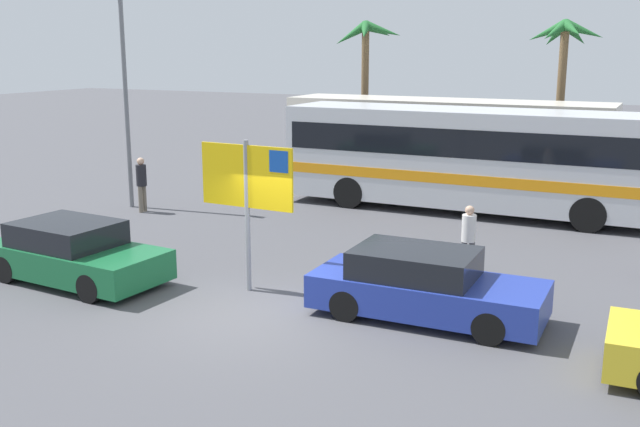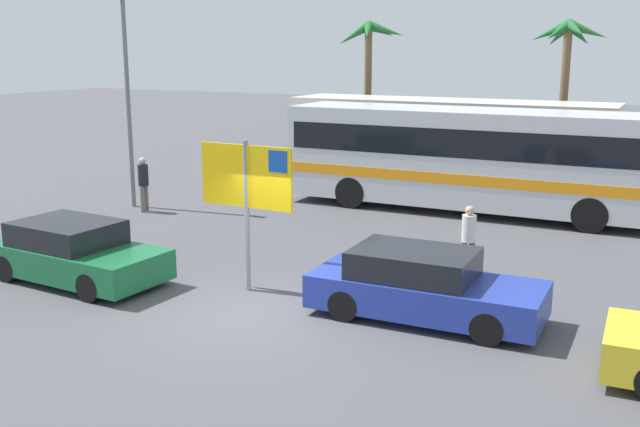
# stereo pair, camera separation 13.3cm
# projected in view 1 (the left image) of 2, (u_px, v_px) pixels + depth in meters

# --- Properties ---
(ground) EXTENTS (120.00, 120.00, 0.00)m
(ground) POSITION_uv_depth(u_px,v_px,m) (254.00, 316.00, 14.17)
(ground) COLOR #4C4C51
(bus_front_coach) EXTENTS (11.71, 2.68, 3.17)m
(bus_front_coach) POSITION_uv_depth(u_px,v_px,m) (473.00, 155.00, 22.84)
(bus_front_coach) COLOR silver
(bus_front_coach) RESTS_ON ground
(bus_rear_coach) EXTENTS (11.71, 2.68, 3.17)m
(bus_rear_coach) POSITION_uv_depth(u_px,v_px,m) (445.00, 138.00, 27.02)
(bus_rear_coach) COLOR silver
(bus_rear_coach) RESTS_ON ground
(ferry_sign) EXTENTS (2.20, 0.16, 3.20)m
(ferry_sign) POSITION_uv_depth(u_px,v_px,m) (249.00, 183.00, 15.18)
(ferry_sign) COLOR gray
(ferry_sign) RESTS_ON ground
(car_green) EXTENTS (4.26, 2.11, 1.32)m
(car_green) POSITION_uv_depth(u_px,v_px,m) (74.00, 253.00, 16.17)
(car_green) COLOR #196638
(car_green) RESTS_ON ground
(car_blue) EXTENTS (4.39, 1.81, 1.32)m
(car_blue) POSITION_uv_depth(u_px,v_px,m) (424.00, 286.00, 13.97)
(car_blue) COLOR #23389E
(car_blue) RESTS_ON ground
(pedestrian_crossing_lot) EXTENTS (0.32, 0.32, 1.60)m
(pedestrian_crossing_lot) POSITION_uv_depth(u_px,v_px,m) (469.00, 234.00, 16.59)
(pedestrian_crossing_lot) COLOR #4C4C51
(pedestrian_crossing_lot) RESTS_ON ground
(pedestrian_by_bus) EXTENTS (0.32, 0.32, 1.71)m
(pedestrian_by_bus) POSITION_uv_depth(u_px,v_px,m) (142.00, 180.00, 22.92)
(pedestrian_by_bus) COLOR #706656
(pedestrian_by_bus) RESTS_ON ground
(lamp_post_left_side) EXTENTS (0.56, 0.20, 6.89)m
(lamp_post_left_side) POSITION_uv_depth(u_px,v_px,m) (125.00, 89.00, 23.05)
(lamp_post_left_side) COLOR slate
(lamp_post_left_side) RESTS_ON ground
(palm_tree_seaside) EXTENTS (3.14, 3.16, 6.15)m
(palm_tree_seaside) POSITION_uv_depth(u_px,v_px,m) (366.00, 48.00, 31.78)
(palm_tree_seaside) COLOR brown
(palm_tree_seaside) RESTS_ON ground
(palm_tree_inland) EXTENTS (2.92, 2.75, 6.08)m
(palm_tree_inland) POSITION_uv_depth(u_px,v_px,m) (564.00, 51.00, 28.20)
(palm_tree_inland) COLOR brown
(palm_tree_inland) RESTS_ON ground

